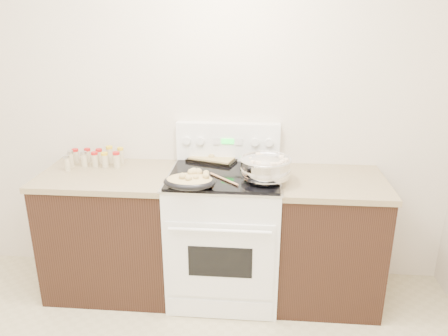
# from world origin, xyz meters

# --- Properties ---
(room_shell) EXTENTS (4.10, 3.60, 2.75)m
(room_shell) POSITION_xyz_m (0.00, 0.00, 1.70)
(room_shell) COLOR beige
(room_shell) RESTS_ON ground
(counter_left) EXTENTS (0.93, 0.67, 0.92)m
(counter_left) POSITION_xyz_m (-0.48, 1.43, 0.46)
(counter_left) COLOR black
(counter_left) RESTS_ON ground
(counter_right) EXTENTS (0.73, 0.67, 0.92)m
(counter_right) POSITION_xyz_m (1.08, 1.43, 0.46)
(counter_right) COLOR black
(counter_right) RESTS_ON ground
(kitchen_range) EXTENTS (0.78, 0.73, 1.22)m
(kitchen_range) POSITION_xyz_m (0.35, 1.42, 0.49)
(kitchen_range) COLOR white
(kitchen_range) RESTS_ON ground
(mixing_bowl) EXTENTS (0.38, 0.38, 0.20)m
(mixing_bowl) POSITION_xyz_m (0.63, 1.31, 1.02)
(mixing_bowl) COLOR silver
(mixing_bowl) RESTS_ON kitchen_range
(roasting_pan) EXTENTS (0.33, 0.24, 0.11)m
(roasting_pan) POSITION_xyz_m (0.16, 1.14, 0.99)
(roasting_pan) COLOR black
(roasting_pan) RESTS_ON kitchen_range
(baking_sheet) EXTENTS (0.41, 0.34, 0.06)m
(baking_sheet) POSITION_xyz_m (0.24, 1.71, 0.96)
(baking_sheet) COLOR black
(baking_sheet) RESTS_ON kitchen_range
(wooden_spoon) EXTENTS (0.20, 0.21, 0.04)m
(wooden_spoon) POSITION_xyz_m (0.31, 1.24, 0.95)
(wooden_spoon) COLOR tan
(wooden_spoon) RESTS_ON kitchen_range
(blue_ladle) EXTENTS (0.09, 0.27, 0.10)m
(blue_ladle) POSITION_xyz_m (0.64, 1.36, 0.98)
(blue_ladle) COLOR #87C0C9
(blue_ladle) RESTS_ON kitchen_range
(spice_jars) EXTENTS (0.39, 0.24, 0.13)m
(spice_jars) POSITION_xyz_m (-0.61, 1.57, 0.98)
(spice_jars) COLOR #BFB28C
(spice_jars) RESTS_ON counter_left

